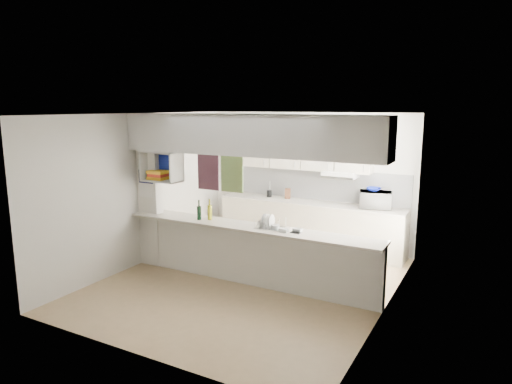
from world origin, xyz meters
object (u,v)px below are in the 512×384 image
Objects in this scene: dish_rack at (270,222)px; wine_bottles at (205,212)px; microwave at (375,200)px; bowl at (374,189)px.

wine_bottles is at bearing -179.51° from dish_rack.
microwave is at bearing 44.11° from wine_bottles.
bowl is 0.63× the size of dish_rack.
microwave is 1.31× the size of dish_rack.
microwave is 1.61× the size of wine_bottles.
bowl is 2.37m from dish_rack.
microwave is at bearing -30.55° from bowl.
microwave reaches higher than dish_rack.
bowl is at bearing -44.65° from microwave.
bowl is 3.06m from wine_bottles.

